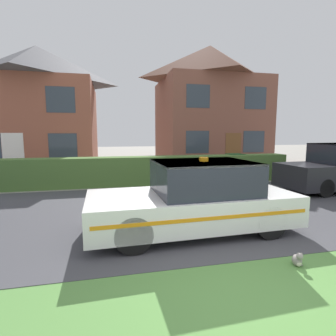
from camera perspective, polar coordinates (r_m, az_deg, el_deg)
ground_plane at (r=3.90m, az=17.28°, el=-24.77°), size 80.00×80.00×0.00m
road_strip at (r=7.25m, az=1.56°, el=-8.97°), size 28.00×6.21×0.01m
lawn_verge at (r=3.55m, az=21.76°, el=-28.42°), size 28.00×2.59×0.01m
garden_hedge at (r=10.74m, az=-3.57°, el=-0.51°), size 11.94×0.79×1.14m
police_car at (r=5.61m, az=5.94°, el=-6.55°), size 4.35×1.97×1.56m
cat at (r=4.78m, az=26.37°, el=-17.48°), size 0.23×0.26×0.26m
house_left at (r=18.27m, az=-26.25°, el=11.92°), size 6.83×6.86×7.28m
house_right at (r=18.78m, az=8.94°, el=13.47°), size 6.88×6.08×7.94m
wheelie_bin at (r=12.22m, az=14.35°, el=0.32°), size 0.70×0.71×1.16m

